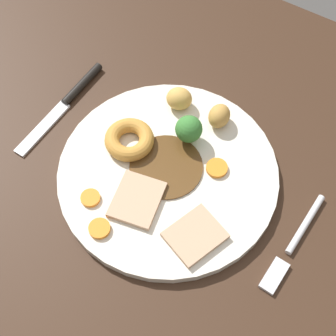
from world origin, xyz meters
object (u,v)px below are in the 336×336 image
Objects in this scene: yorkshire_pudding at (129,140)px; knife at (69,99)px; dinner_plate at (168,174)px; roast_potato_left at (219,116)px; roast_potato_right at (179,99)px; broccoli_floret at (189,129)px; carrot_coin_front at (99,229)px; meat_slice_main at (137,200)px; carrot_coin_back at (217,168)px; carrot_coin_side at (90,198)px; fork at (293,245)px; meat_slice_under at (195,235)px.

knife is (12.46, -2.23, -1.98)cm from yorkshire_pudding.
dinner_plate is 7.14cm from yorkshire_pudding.
roast_potato_right is (6.30, 0.34, 0.02)cm from roast_potato_left.
carrot_coin_front is at bearing 81.27° from broccoli_floret.
roast_potato_left is at bearing 110.84° from knife.
broccoli_floret reaches higher than meat_slice_main.
roast_potato_left is at bearing -62.97° from carrot_coin_back.
carrot_coin_back is (-9.78, 6.47, -1.32)cm from roast_potato_right.
carrot_coin_front and carrot_coin_side have the same top height.
knife is at bearing -43.08° from carrot_coin_side.
roast_potato_right is 1.33× the size of carrot_coin_front.
broccoli_floret is (2.20, 4.72, 0.92)cm from roast_potato_left.
dinner_plate reaches higher than knife.
roast_potato_right reaches higher than fork.
roast_potato_left is at bearing -70.82° from meat_slice_under.
broccoli_floret is at bearing -87.14° from dinner_plate.
broccoli_floret reaches higher than carrot_coin_front.
meat_slice_main is 16.72cm from roast_potato_left.
knife is at bearing 25.03° from roast_potato_right.
yorkshire_pudding reaches higher than carrot_coin_side.
roast_potato_left is 5.28cm from broccoli_floret.
roast_potato_right reaches higher than carrot_coin_side.
yorkshire_pudding reaches higher than knife.
broccoli_floret is at bearing -20.28° from carrot_coin_back.
yorkshire_pudding is at bearing 12.54° from carrot_coin_back.
carrot_coin_back is at bearing -133.48° from carrot_coin_side.
fork is at bearing -151.72° from meat_slice_under.
roast_potato_right is 6.07cm from broccoli_floret.
yorkshire_pudding is at bearing -89.88° from fork.
roast_potato_right is (12.14, -16.44, 1.20)cm from meat_slice_under.
fork is (-16.79, 10.88, -2.60)cm from roast_potato_left.
knife is at bearing 18.99° from roast_potato_left.
broccoli_floret is (-6.55, -4.81, 1.47)cm from yorkshire_pudding.
roast_potato_left reaches higher than knife.
fork is at bearing -164.45° from meat_slice_main.
roast_potato_left is 21.09cm from carrot_coin_side.
carrot_coin_front is (2.98, 11.63, 1.01)cm from dinner_plate.
roast_potato_left is at bearing -100.21° from dinner_plate.
meat_slice_main is 20.63cm from fork.
carrot_coin_side reaches higher than fork.
yorkshire_pudding is at bearing -8.66° from dinner_plate.
yorkshire_pudding reaches higher than carrot_coin_front.
broccoli_floret is at bearing -143.70° from yorkshire_pudding.
yorkshire_pudding is 0.45× the size of fork.
dinner_plate is 6.64cm from carrot_coin_back.
roast_potato_left is 1.40× the size of carrot_coin_side.
carrot_coin_side is at bearing 28.61° from meat_slice_main.
broccoli_floret is at bearing -56.33° from meat_slice_under.
carrot_coin_front is 0.95× the size of carrot_coin_back.
yorkshire_pudding is 1.52× the size of broccoli_floret.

